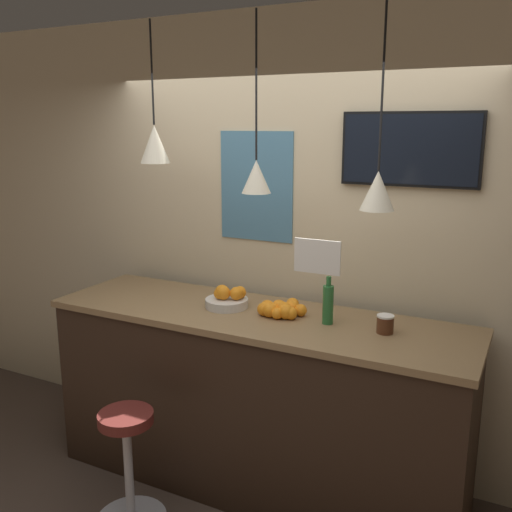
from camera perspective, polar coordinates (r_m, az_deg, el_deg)
back_wall at (r=3.71m, az=3.35°, el=1.27°), size 8.00×0.06×2.90m
service_counter at (r=3.60m, az=0.00°, el=-14.20°), size 2.55×0.74×1.11m
bar_stool at (r=3.42m, az=-12.69°, el=-18.98°), size 0.40×0.40×0.67m
fruit_bowl at (r=3.48m, az=-2.88°, el=-4.29°), size 0.26×0.26×0.14m
orange_pile at (r=3.34m, az=2.55°, el=-5.32°), size 0.27×0.26×0.09m
juice_bottle at (r=3.21m, az=7.22°, el=-4.76°), size 0.06×0.06×0.27m
spread_jar at (r=3.14m, az=12.79°, el=-6.65°), size 0.09×0.09×0.10m
pendant_lamp_left at (r=3.57m, az=-10.10°, el=11.01°), size 0.18×0.18×0.83m
pendant_lamp_middle at (r=3.21m, az=0.03°, el=8.10°), size 0.16×0.16×0.97m
pendant_lamp_right at (r=2.97m, az=12.07°, el=6.57°), size 0.18×0.18×1.03m
mounted_tv at (r=3.35m, az=15.13°, el=10.26°), size 0.78×0.04×0.42m
hanging_menu_board at (r=2.81m, az=6.13°, el=-0.06°), size 0.24×0.01×0.17m
wall_poster at (r=3.71m, az=0.01°, el=6.95°), size 0.52×0.01×0.70m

